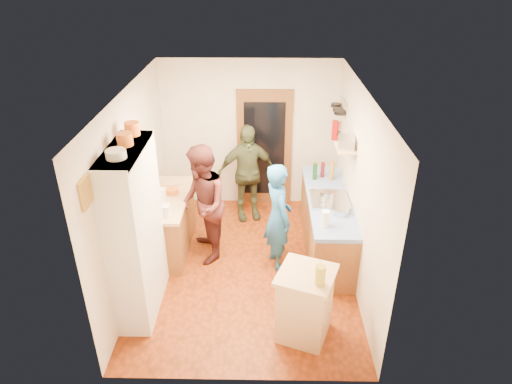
{
  "coord_description": "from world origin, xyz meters",
  "views": [
    {
      "loc": [
        0.23,
        -5.4,
        4.12
      ],
      "look_at": [
        0.14,
        0.15,
        1.17
      ],
      "focal_mm": 32.0,
      "sensor_mm": 36.0,
      "label": 1
    }
  ],
  "objects_px": {
    "island_base": "(304,306)",
    "person_hob": "(281,217)",
    "hutch_body": "(136,233)",
    "right_counter_base": "(326,225)",
    "person_left": "(204,203)",
    "person_back": "(248,173)"
  },
  "relations": [
    {
      "from": "person_hob",
      "to": "island_base",
      "type": "bearing_deg",
      "value": 170.57
    },
    {
      "from": "island_base",
      "to": "person_hob",
      "type": "height_order",
      "value": "person_hob"
    },
    {
      "from": "right_counter_base",
      "to": "person_hob",
      "type": "relative_size",
      "value": 1.37
    },
    {
      "from": "person_hob",
      "to": "person_left",
      "type": "height_order",
      "value": "person_left"
    },
    {
      "from": "right_counter_base",
      "to": "person_left",
      "type": "bearing_deg",
      "value": -173.9
    },
    {
      "from": "person_left",
      "to": "person_back",
      "type": "xyz_separation_m",
      "value": [
        0.59,
        1.13,
        -0.05
      ]
    },
    {
      "from": "hutch_body",
      "to": "right_counter_base",
      "type": "height_order",
      "value": "hutch_body"
    },
    {
      "from": "island_base",
      "to": "person_hob",
      "type": "relative_size",
      "value": 0.53
    },
    {
      "from": "person_back",
      "to": "hutch_body",
      "type": "bearing_deg",
      "value": -133.68
    },
    {
      "from": "island_base",
      "to": "person_hob",
      "type": "distance_m",
      "value": 1.46
    },
    {
      "from": "hutch_body",
      "to": "person_hob",
      "type": "height_order",
      "value": "hutch_body"
    },
    {
      "from": "person_hob",
      "to": "person_back",
      "type": "bearing_deg",
      "value": 1.25
    },
    {
      "from": "hutch_body",
      "to": "person_left",
      "type": "bearing_deg",
      "value": 58.29
    },
    {
      "from": "hutch_body",
      "to": "island_base",
      "type": "height_order",
      "value": "hutch_body"
    },
    {
      "from": "right_counter_base",
      "to": "person_hob",
      "type": "distance_m",
      "value": 0.91
    },
    {
      "from": "person_left",
      "to": "person_back",
      "type": "relative_size",
      "value": 1.06
    },
    {
      "from": "hutch_body",
      "to": "right_counter_base",
      "type": "relative_size",
      "value": 1.0
    },
    {
      "from": "hutch_body",
      "to": "island_base",
      "type": "bearing_deg",
      "value": -14.01
    },
    {
      "from": "right_counter_base",
      "to": "island_base",
      "type": "xyz_separation_m",
      "value": [
        -0.47,
        -1.81,
        0.01
      ]
    },
    {
      "from": "person_hob",
      "to": "person_left",
      "type": "bearing_deg",
      "value": 59.15
    },
    {
      "from": "person_hob",
      "to": "right_counter_base",
      "type": "bearing_deg",
      "value": -79.4
    },
    {
      "from": "person_back",
      "to": "right_counter_base",
      "type": "bearing_deg",
      "value": -51.26
    }
  ]
}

